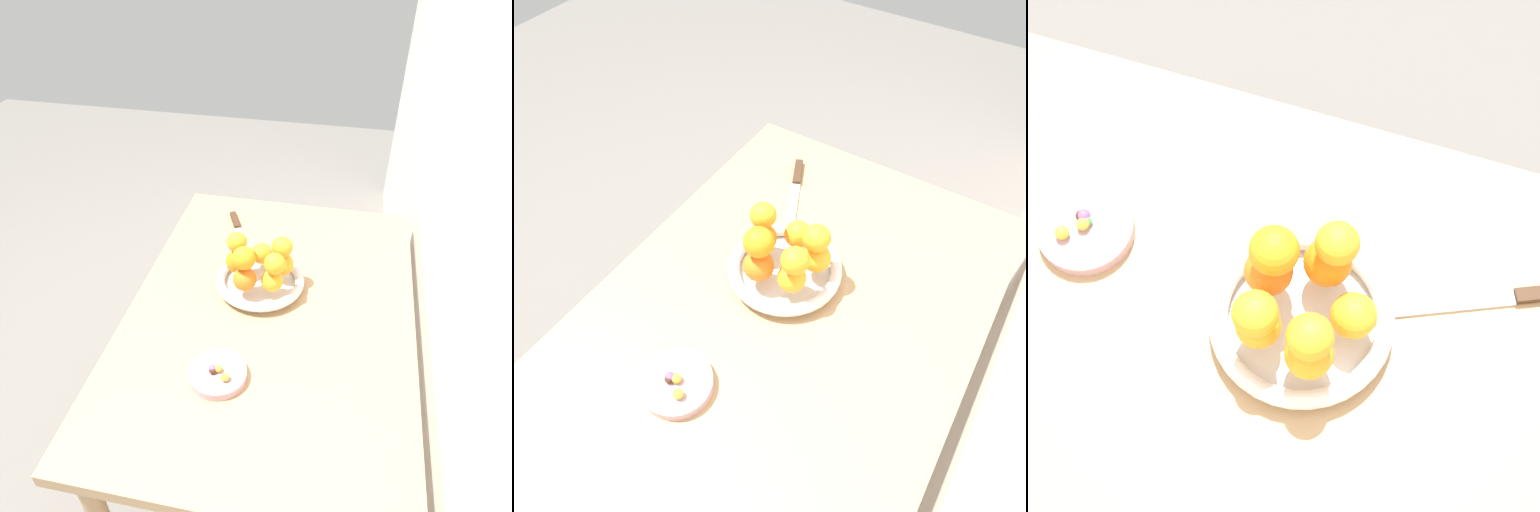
{
  "view_description": "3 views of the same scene",
  "coord_description": "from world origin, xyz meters",
  "views": [
    {
      "loc": [
        0.96,
        0.15,
        1.69
      ],
      "look_at": [
        -0.13,
        -0.07,
        0.82
      ],
      "focal_mm": 35.0,
      "sensor_mm": 36.0,
      "label": 1
    },
    {
      "loc": [
        0.5,
        0.28,
        1.62
      ],
      "look_at": [
        -0.06,
        -0.07,
        0.82
      ],
      "focal_mm": 35.0,
      "sensor_mm": 36.0,
      "label": 2
    },
    {
      "loc": [
        -0.18,
        0.28,
        1.75
      ],
      "look_at": [
        -0.05,
        -0.08,
        0.86
      ],
      "focal_mm": 55.0,
      "sensor_mm": 36.0,
      "label": 3
    }
  ],
  "objects": [
    {
      "name": "orange_8",
      "position": [
        -0.05,
        -0.0,
        0.87
      ],
      "size": [
        0.06,
        0.06,
        0.06
      ],
      "primitive_type": "sphere",
      "color": "orange",
      "rests_on": "orange_1"
    },
    {
      "name": "candy_ball_0",
      "position": [
        0.24,
        -0.09,
        0.77
      ],
      "size": [
        0.02,
        0.02,
        0.02
      ],
      "primitive_type": "sphere",
      "color": "#8C4C99",
      "rests_on": "candy_dish"
    },
    {
      "name": "orange_2",
      "position": [
        -0.12,
        0.01,
        0.81
      ],
      "size": [
        0.06,
        0.06,
        0.06
      ],
      "primitive_type": "sphere",
      "color": "orange",
      "rests_on": "fruit_bowl"
    },
    {
      "name": "candy_ball_2",
      "position": [
        0.24,
        -0.08,
        0.77
      ],
      "size": [
        0.02,
        0.02,
        0.02
      ],
      "primitive_type": "sphere",
      "color": "gold",
      "rests_on": "candy_dish"
    },
    {
      "name": "candy_ball_3",
      "position": [
        0.24,
        -0.09,
        0.77
      ],
      "size": [
        0.01,
        0.01,
        0.01
      ],
      "primitive_type": "sphere",
      "color": "#4C9947",
      "rests_on": "candy_dish"
    },
    {
      "name": "candy_dish",
      "position": [
        0.24,
        -0.08,
        0.75
      ],
      "size": [
        0.14,
        0.14,
        0.02
      ],
      "primitive_type": "cylinder",
      "color": "#B28C99",
      "rests_on": "dining_table"
    },
    {
      "name": "orange_7",
      "position": [
        -0.11,
        -0.12,
        0.87
      ],
      "size": [
        0.06,
        0.06,
        0.06
      ],
      "primitive_type": "sphere",
      "color": "orange",
      "rests_on": "orange_4"
    },
    {
      "name": "candy_ball_1",
      "position": [
        0.25,
        -0.09,
        0.77
      ],
      "size": [
        0.02,
        0.02,
        0.02
      ],
      "primitive_type": "sphere",
      "color": "#472819",
      "rests_on": "candy_dish"
    },
    {
      "name": "dining_table",
      "position": [
        0.0,
        0.0,
        0.65
      ],
      "size": [
        1.1,
        0.76,
        0.74
      ],
      "color": "tan",
      "rests_on": "ground_plane"
    },
    {
      "name": "ground_plane",
      "position": [
        0.0,
        0.0,
        0.0
      ],
      "size": [
        6.0,
        6.0,
        0.0
      ],
      "primitive_type": "plane",
      "color": "slate"
    },
    {
      "name": "orange_6",
      "position": [
        -0.12,
        0.01,
        0.87
      ],
      "size": [
        0.06,
        0.06,
        0.06
      ],
      "primitive_type": "sphere",
      "color": "orange",
      "rests_on": "orange_2"
    },
    {
      "name": "orange_3",
      "position": [
        -0.16,
        -0.06,
        0.81
      ],
      "size": [
        0.06,
        0.06,
        0.06
      ],
      "primitive_type": "sphere",
      "color": "orange",
      "rests_on": "fruit_bowl"
    },
    {
      "name": "fruit_bowl",
      "position": [
        -0.09,
        -0.05,
        0.76
      ],
      "size": [
        0.25,
        0.25,
        0.04
      ],
      "color": "silver",
      "rests_on": "dining_table"
    },
    {
      "name": "orange_5",
      "position": [
        -0.04,
        -0.08,
        0.88
      ],
      "size": [
        0.06,
        0.06,
        0.06
      ],
      "primitive_type": "sphere",
      "color": "orange",
      "rests_on": "orange_0"
    },
    {
      "name": "candy_ball_4",
      "position": [
        0.26,
        -0.06,
        0.77
      ],
      "size": [
        0.02,
        0.02,
        0.02
      ],
      "primitive_type": "sphere",
      "color": "gold",
      "rests_on": "candy_dish"
    },
    {
      "name": "orange_1",
      "position": [
        -0.05,
        -0.01,
        0.81
      ],
      "size": [
        0.06,
        0.06,
        0.06
      ],
      "primitive_type": "sphere",
      "color": "orange",
      "rests_on": "fruit_bowl"
    },
    {
      "name": "orange_0",
      "position": [
        -0.03,
        -0.08,
        0.81
      ],
      "size": [
        0.07,
        0.07,
        0.07
      ],
      "primitive_type": "sphere",
      "color": "orange",
      "rests_on": "fruit_bowl"
    },
    {
      "name": "knife",
      "position": [
        -0.34,
        -0.17,
        0.75
      ],
      "size": [
        0.25,
        0.13,
        0.01
      ],
      "color": "#3F2819",
      "rests_on": "dining_table"
    },
    {
      "name": "orange_4",
      "position": [
        -0.1,
        -0.11,
        0.81
      ],
      "size": [
        0.07,
        0.07,
        0.07
      ],
      "primitive_type": "sphere",
      "color": "orange",
      "rests_on": "fruit_bowl"
    }
  ]
}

